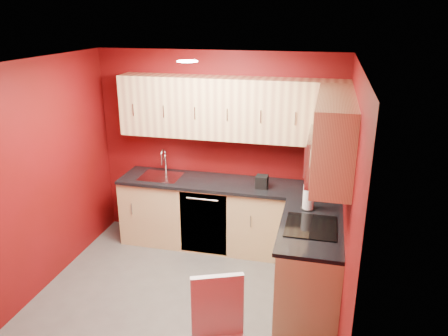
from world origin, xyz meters
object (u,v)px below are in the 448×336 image
at_px(sink, 161,174).
at_px(coffee_maker, 315,179).
at_px(microwave, 329,156).
at_px(paper_towel, 308,197).
at_px(napkin_holder, 262,182).

xyz_separation_m(sink, coffee_maker, (1.97, -0.05, 0.12)).
distance_m(sink, coffee_maker, 1.97).
distance_m(microwave, paper_towel, 0.76).
height_order(microwave, napkin_holder, microwave).
relative_size(sink, paper_towel, 1.88).
height_order(microwave, paper_towel, microwave).
height_order(sink, napkin_holder, sink).
height_order(napkin_holder, paper_towel, paper_towel).
height_order(microwave, sink, microwave).
xyz_separation_m(sink, napkin_holder, (1.34, -0.09, 0.04)).
xyz_separation_m(microwave, coffee_maker, (-0.13, 0.95, -0.60)).
xyz_separation_m(microwave, sink, (-2.09, 1.00, -0.72)).
bearing_deg(napkin_holder, sink, 176.13).
distance_m(microwave, coffee_maker, 1.13).
height_order(sink, coffee_maker, sink).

